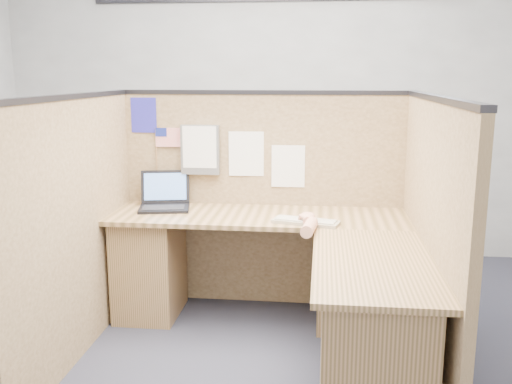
# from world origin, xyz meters

# --- Properties ---
(floor) EXTENTS (5.00, 5.00, 0.00)m
(floor) POSITION_xyz_m (0.00, 0.00, 0.00)
(floor) COLOR #21232F
(floor) RESTS_ON ground
(wall_back) EXTENTS (5.00, 0.00, 5.00)m
(wall_back) POSITION_xyz_m (0.00, 2.25, 1.40)
(wall_back) COLOR gray
(wall_back) RESTS_ON floor
(wall_front) EXTENTS (5.00, 0.00, 5.00)m
(wall_front) POSITION_xyz_m (0.00, -2.25, 1.40)
(wall_front) COLOR gray
(wall_front) RESTS_ON floor
(cubicle_partitions) EXTENTS (2.06, 1.83, 1.53)m
(cubicle_partitions) POSITION_xyz_m (0.00, 0.43, 0.77)
(cubicle_partitions) COLOR brown
(cubicle_partitions) RESTS_ON floor
(l_desk) EXTENTS (1.95, 1.75, 0.73)m
(l_desk) POSITION_xyz_m (0.18, 0.29, 0.39)
(l_desk) COLOR brown
(l_desk) RESTS_ON floor
(laptop) EXTENTS (0.38, 0.38, 0.24)m
(laptop) POSITION_xyz_m (-0.65, 0.80, 0.79)
(laptop) COLOR black
(laptop) RESTS_ON l_desk
(keyboard) EXTENTS (0.43, 0.24, 0.03)m
(keyboard) POSITION_xyz_m (0.32, 0.48, 0.74)
(keyboard) COLOR gray
(keyboard) RESTS_ON l_desk
(mouse) EXTENTS (0.13, 0.10, 0.05)m
(mouse) POSITION_xyz_m (0.33, 0.48, 0.75)
(mouse) COLOR silver
(mouse) RESTS_ON l_desk
(hand_forearm) EXTENTS (0.11, 0.39, 0.08)m
(hand_forearm) POSITION_xyz_m (0.34, 0.34, 0.77)
(hand_forearm) COLOR tan
(hand_forearm) RESTS_ON l_desk
(blue_poster) EXTENTS (0.18, 0.01, 0.24)m
(blue_poster) POSITION_xyz_m (-0.84, 0.97, 1.35)
(blue_poster) COLOR #24229D
(blue_poster) RESTS_ON cubicle_partitions
(american_flag) EXTENTS (0.21, 0.01, 0.36)m
(american_flag) POSITION_xyz_m (-0.68, 0.96, 1.19)
(american_flag) COLOR olive
(american_flag) RESTS_ON cubicle_partitions
(file_holder) EXTENTS (0.27, 0.05, 0.34)m
(file_holder) POSITION_xyz_m (-0.44, 0.94, 1.12)
(file_holder) COLOR slate
(file_holder) RESTS_ON cubicle_partitions
(paper_left) EXTENTS (0.24, 0.01, 0.31)m
(paper_left) POSITION_xyz_m (-0.12, 0.97, 1.09)
(paper_left) COLOR white
(paper_left) RESTS_ON cubicle_partitions
(paper_right) EXTENTS (0.23, 0.01, 0.29)m
(paper_right) POSITION_xyz_m (0.18, 0.97, 1.01)
(paper_right) COLOR white
(paper_right) RESTS_ON cubicle_partitions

